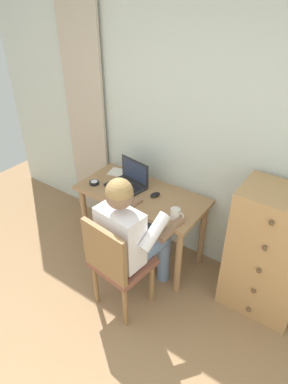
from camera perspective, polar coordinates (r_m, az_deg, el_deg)
The scene contains 11 objects.
wall_back at distance 2.89m, azimuth 8.08°, elevation 10.18°, with size 4.80×0.05×2.50m, color silver.
curtain_panel at distance 3.53m, azimuth -9.81°, elevation 12.08°, with size 0.49×0.03×2.25m, color #BCAD99.
desk at distance 3.07m, azimuth -0.45°, elevation -1.93°, with size 1.19×0.56×0.71m.
dresser at distance 2.80m, azimuth 20.48°, elevation -9.74°, with size 0.58×0.45×1.10m.
chair at distance 2.63m, azimuth -4.76°, elevation -11.81°, with size 0.46×0.44×0.89m.
person_seated at distance 2.61m, azimuth -2.08°, elevation -6.86°, with size 0.57×0.61×1.21m.
laptop at distance 3.09m, azimuth -2.63°, elevation 1.88°, with size 0.38×0.30×0.24m.
computer_mouse at distance 2.95m, azimuth 1.90°, elevation -0.47°, with size 0.06×0.10×0.03m, color black.
desk_clock at distance 3.16m, azimuth -8.47°, elevation 1.57°, with size 0.09×0.09×0.03m.
notebook_pad at distance 3.32m, azimuth -4.16°, elevation 3.29°, with size 0.21×0.15×0.01m, color silver.
coffee_mug at distance 2.68m, azimuth 5.40°, elevation -3.76°, with size 0.12×0.08×0.09m.
Camera 1 is at (1.20, -0.19, 2.35)m, focal length 31.29 mm.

